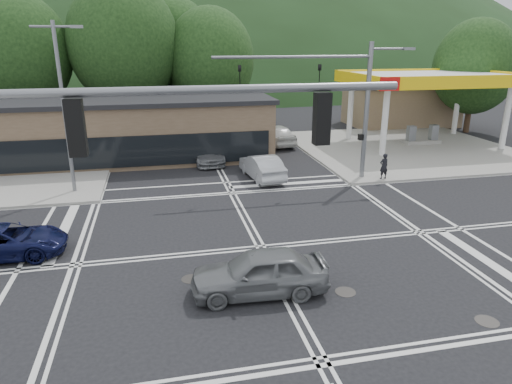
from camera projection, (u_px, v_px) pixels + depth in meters
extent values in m
plane|color=black|center=(261.00, 247.00, 18.63)|extent=(120.00, 120.00, 0.00)
cube|color=gray|center=(405.00, 148.00, 35.56)|extent=(16.00, 16.00, 0.15)
cylinder|color=silver|center=(385.00, 123.00, 32.33)|extent=(0.44, 0.44, 5.00)
cylinder|color=silver|center=(350.00, 111.00, 37.89)|extent=(0.44, 0.44, 5.00)
cylinder|color=silver|center=(506.00, 118.00, 34.36)|extent=(0.44, 0.44, 5.00)
cylinder|color=silver|center=(457.00, 107.00, 39.92)|extent=(0.44, 0.44, 5.00)
cube|color=silver|center=(429.00, 78.00, 35.24)|extent=(12.00, 8.00, 0.60)
cube|color=yellow|center=(461.00, 82.00, 31.54)|extent=(12.20, 0.25, 0.90)
cube|color=yellow|center=(402.00, 74.00, 38.95)|extent=(12.20, 0.25, 0.90)
cube|color=yellow|center=(357.00, 79.00, 34.02)|extent=(0.25, 8.20, 0.90)
cube|color=yellow|center=(496.00, 77.00, 36.46)|extent=(0.25, 8.20, 0.90)
cube|color=red|center=(390.00, 84.00, 30.28)|extent=(1.40, 0.12, 0.90)
cube|color=gray|center=(421.00, 142.00, 36.84)|extent=(3.00, 1.00, 0.30)
cube|color=slate|center=(411.00, 134.00, 36.41)|extent=(0.60, 0.50, 1.30)
cube|color=slate|center=(433.00, 133.00, 36.82)|extent=(0.60, 0.50, 1.30)
cube|color=#846B4F|center=(401.00, 106.00, 45.27)|extent=(10.00, 6.00, 3.80)
cube|color=brown|center=(97.00, 131.00, 32.13)|extent=(24.00, 8.00, 4.00)
ellipsoid|color=#1C3317|center=(171.00, 78.00, 102.05)|extent=(252.00, 126.00, 140.00)
cylinder|color=#382619|center=(29.00, 113.00, 37.27)|extent=(0.50, 0.50, 4.84)
ellipsoid|color=black|center=(19.00, 52.00, 35.78)|extent=(8.00, 8.00, 9.20)
cylinder|color=#382619|center=(129.00, 107.00, 38.82)|extent=(0.50, 0.50, 5.28)
ellipsoid|color=black|center=(124.00, 44.00, 37.20)|extent=(9.00, 9.00, 10.35)
cylinder|color=#382619|center=(211.00, 110.00, 40.39)|extent=(0.50, 0.50, 4.40)
ellipsoid|color=black|center=(210.00, 59.00, 39.03)|extent=(7.60, 7.60, 8.74)
cylinder|color=#382619|center=(175.00, 103.00, 43.41)|extent=(0.50, 0.50, 4.84)
ellipsoid|color=black|center=(172.00, 51.00, 41.92)|extent=(8.40, 8.40, 9.66)
cylinder|color=#382619|center=(469.00, 111.00, 41.42)|extent=(0.50, 0.50, 3.96)
ellipsoid|color=black|center=(475.00, 67.00, 40.20)|extent=(7.20, 7.20, 8.28)
cylinder|color=slate|center=(64.00, 112.00, 23.83)|extent=(0.20, 0.20, 9.00)
cylinder|color=slate|center=(53.00, 26.00, 22.50)|extent=(2.20, 0.12, 0.12)
cube|color=slate|center=(77.00, 27.00, 22.72)|extent=(0.60, 0.25, 0.15)
cylinder|color=slate|center=(366.00, 113.00, 26.64)|extent=(0.28, 0.28, 8.00)
cylinder|color=slate|center=(294.00, 57.00, 24.71)|extent=(9.00, 0.16, 0.16)
imported|color=black|center=(319.00, 74.00, 25.30)|extent=(0.16, 0.20, 1.00)
imported|color=black|center=(240.00, 75.00, 24.39)|extent=(0.16, 0.20, 1.00)
cylinder|color=slate|center=(391.00, 49.00, 25.74)|extent=(2.40, 0.12, 0.12)
cube|color=slate|center=(409.00, 49.00, 25.97)|extent=(0.70, 0.30, 0.15)
cube|color=black|center=(361.00, 137.00, 27.03)|extent=(0.25, 0.30, 0.35)
cylinder|color=slate|center=(162.00, 91.00, 8.01)|extent=(9.00, 0.16, 0.16)
cube|color=black|center=(76.00, 128.00, 7.89)|extent=(0.30, 0.25, 1.00)
cube|color=black|center=(322.00, 119.00, 8.81)|extent=(0.30, 0.25, 1.00)
imported|color=#0B0F34|center=(5.00, 241.00, 17.70)|extent=(4.62, 2.24, 1.27)
imported|color=slate|center=(259.00, 272.00, 15.04)|extent=(4.64, 2.09, 1.55)
imported|color=#ADB0B4|center=(262.00, 167.00, 27.79)|extent=(2.10, 4.66, 1.48)
imported|color=silver|center=(276.00, 135.00, 36.72)|extent=(2.63, 5.17, 1.69)
imported|color=slate|center=(205.00, 153.00, 31.47)|extent=(2.43, 4.90, 1.37)
imported|color=black|center=(384.00, 166.00, 27.17)|extent=(0.61, 0.45, 1.54)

